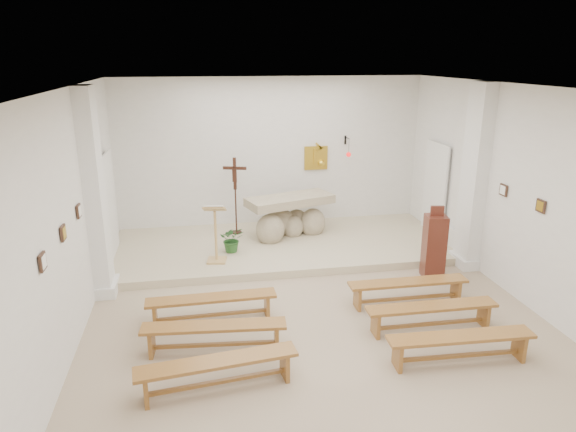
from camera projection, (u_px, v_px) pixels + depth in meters
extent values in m
cube|color=tan|center=(323.00, 333.00, 7.61)|extent=(7.00, 10.00, 0.00)
cube|color=white|center=(58.00, 236.00, 6.49)|extent=(0.02, 10.00, 3.50)
cube|color=white|center=(551.00, 208.00, 7.69)|extent=(0.02, 10.00, 3.50)
cube|color=white|center=(271.00, 155.00, 11.77)|extent=(7.00, 0.02, 3.50)
cube|color=silver|center=(328.00, 91.00, 6.57)|extent=(7.00, 10.00, 0.02)
cube|color=#BBAF8F|center=(282.00, 246.00, 10.87)|extent=(6.98, 3.00, 0.15)
cube|color=white|center=(95.00, 195.00, 8.38)|extent=(0.26, 0.55, 3.50)
cube|color=white|center=(474.00, 178.00, 9.54)|extent=(0.26, 0.55, 3.50)
cube|color=gold|center=(316.00, 158.00, 11.95)|extent=(0.55, 0.04, 0.55)
cube|color=black|center=(345.00, 140.00, 11.96)|extent=(0.04, 0.02, 0.20)
cylinder|color=black|center=(347.00, 138.00, 11.80)|extent=(0.02, 0.30, 0.02)
cylinder|color=black|center=(349.00, 146.00, 11.71)|extent=(0.01, 0.01, 0.34)
sphere|color=red|center=(349.00, 155.00, 11.77)|extent=(0.11, 0.11, 0.11)
cube|color=#3A2519|center=(43.00, 262.00, 5.75)|extent=(0.03, 0.20, 0.20)
cube|color=#3A2519|center=(63.00, 233.00, 6.69)|extent=(0.03, 0.20, 0.20)
cube|color=#3A2519|center=(79.00, 211.00, 7.62)|extent=(0.03, 0.20, 0.20)
cube|color=#3A2519|center=(541.00, 206.00, 7.88)|extent=(0.03, 0.20, 0.20)
cube|color=#3A2519|center=(503.00, 190.00, 8.82)|extent=(0.03, 0.20, 0.20)
cube|color=silver|center=(107.00, 263.00, 9.47)|extent=(0.10, 0.85, 0.52)
cube|color=silver|center=(451.00, 240.00, 10.65)|extent=(0.10, 0.85, 0.52)
ellipsoid|color=tan|center=(270.00, 230.00, 10.84)|extent=(0.61, 0.52, 0.69)
ellipsoid|color=tan|center=(313.00, 223.00, 11.36)|extent=(0.57, 0.48, 0.65)
ellipsoid|color=tan|center=(280.00, 222.00, 11.30)|extent=(0.65, 0.55, 0.61)
ellipsoid|color=tan|center=(297.00, 222.00, 11.48)|extent=(0.53, 0.45, 0.57)
ellipsoid|color=tan|center=(293.00, 227.00, 11.23)|extent=(0.45, 0.38, 0.53)
cube|color=tan|center=(290.00, 200.00, 11.07)|extent=(2.01, 1.28, 0.18)
cube|color=tan|center=(217.00, 260.00, 9.86)|extent=(0.40, 0.40, 0.04)
cylinder|color=tan|center=(216.00, 237.00, 9.71)|extent=(0.05, 0.05, 1.00)
cube|color=tan|center=(214.00, 209.00, 9.53)|extent=(0.47, 0.37, 0.16)
cube|color=white|center=(214.00, 207.00, 9.48)|extent=(0.40, 0.30, 0.13)
cylinder|color=#351A11|center=(237.00, 232.00, 11.44)|extent=(0.22, 0.22, 0.03)
cylinder|color=#351A11|center=(236.00, 211.00, 11.29)|extent=(0.03, 0.03, 1.03)
cube|color=#351A11|center=(235.00, 174.00, 11.04)|extent=(0.08, 0.06, 0.70)
cube|color=#351A11|center=(235.00, 168.00, 11.01)|extent=(0.50, 0.20, 0.07)
cube|color=#351A11|center=(235.00, 175.00, 11.02)|extent=(0.10, 0.06, 0.30)
imported|color=#245321|center=(232.00, 239.00, 10.27)|extent=(0.49, 0.43, 0.53)
cube|color=#4E1F16|center=(434.00, 247.00, 9.36)|extent=(0.42, 0.42, 1.19)
cube|color=#4E1F16|center=(437.00, 211.00, 9.16)|extent=(0.24, 0.09, 0.19)
cube|color=brown|center=(211.00, 298.00, 7.82)|extent=(1.98, 0.34, 0.04)
cube|color=brown|center=(155.00, 315.00, 7.72)|extent=(0.06, 0.29, 0.38)
cube|color=brown|center=(267.00, 305.00, 8.04)|extent=(0.06, 0.29, 0.38)
cube|color=brown|center=(212.00, 315.00, 7.91)|extent=(1.66, 0.08, 0.04)
cube|color=brown|center=(408.00, 282.00, 8.37)|extent=(1.98, 0.34, 0.04)
cube|color=brown|center=(357.00, 298.00, 8.29)|extent=(0.06, 0.29, 0.38)
cube|color=brown|center=(456.00, 290.00, 8.57)|extent=(0.06, 0.29, 0.38)
cube|color=brown|center=(407.00, 298.00, 8.46)|extent=(1.66, 0.07, 0.04)
cube|color=brown|center=(214.00, 326.00, 7.01)|extent=(2.00, 0.50, 0.04)
cube|color=brown|center=(152.00, 342.00, 7.00)|extent=(0.08, 0.29, 0.38)
cube|color=brown|center=(276.00, 337.00, 7.14)|extent=(0.08, 0.29, 0.38)
cube|color=brown|center=(215.00, 345.00, 7.09)|extent=(1.66, 0.21, 0.04)
cube|color=brown|center=(432.00, 306.00, 7.56)|extent=(1.98, 0.34, 0.04)
cube|color=brown|center=(376.00, 324.00, 7.48)|extent=(0.06, 0.29, 0.38)
cube|color=brown|center=(484.00, 314.00, 7.75)|extent=(0.06, 0.29, 0.38)
cube|color=brown|center=(430.00, 324.00, 7.64)|extent=(1.66, 0.08, 0.04)
cube|color=brown|center=(217.00, 362.00, 6.20)|extent=(2.00, 0.55, 0.04)
cube|color=brown|center=(146.00, 389.00, 6.02)|extent=(0.09, 0.29, 0.38)
cube|color=brown|center=(285.00, 364.00, 6.50)|extent=(0.09, 0.29, 0.38)
cube|color=brown|center=(218.00, 382.00, 6.28)|extent=(1.66, 0.25, 0.04)
cube|color=brown|center=(461.00, 337.00, 6.74)|extent=(1.99, 0.40, 0.04)
cube|color=brown|center=(398.00, 355.00, 6.70)|extent=(0.07, 0.29, 0.38)
cube|color=brown|center=(519.00, 346.00, 6.92)|extent=(0.07, 0.29, 0.38)
cube|color=brown|center=(459.00, 356.00, 6.83)|extent=(1.66, 0.13, 0.04)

